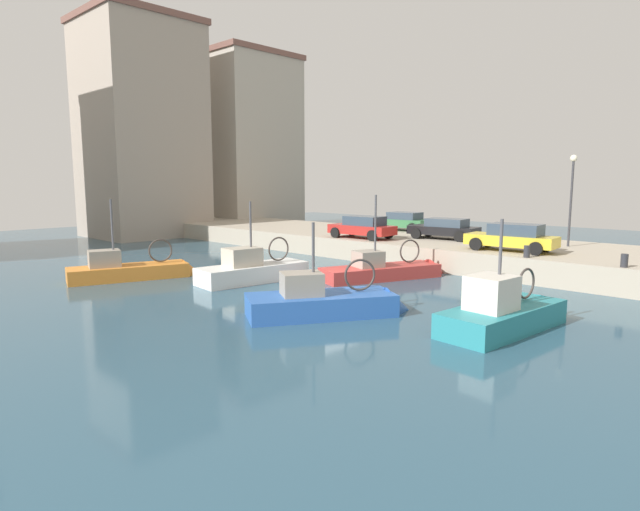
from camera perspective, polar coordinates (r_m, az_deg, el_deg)
The scene contains 16 objects.
water_surface at distance 23.32m, azimuth 0.11°, elevation -3.53°, with size 80.00×80.00×0.00m, color #2D5166.
quay_wall at distance 32.40m, azimuth 14.35°, elevation 0.57°, with size 9.00×56.00×1.20m, color #ADA08C.
fishing_boat_blue at distance 18.74m, azimuth 1.15°, elevation -6.09°, with size 6.00×4.65×4.15m.
fishing_boat_orange at distance 27.08m, azimuth -19.20°, elevation -2.12°, with size 6.42×3.41×4.58m.
fishing_boat_white at distance 25.21m, azimuth -6.63°, elevation -2.40°, with size 6.21×2.53×4.54m.
fishing_boat_red at distance 25.85m, azimuth 7.25°, elevation -2.22°, with size 6.84×3.91×4.80m.
fishing_boat_teal at distance 18.05m, azimuth 19.50°, elevation -6.96°, with size 5.82×2.41×4.36m.
parked_car_green at distance 37.77m, azimuth 8.92°, elevation 3.70°, with size 2.22×3.94×1.30m.
parked_car_red at distance 32.35m, azimuth 4.61°, elevation 3.09°, with size 2.08×4.15×1.36m.
parked_car_yellow at distance 28.01m, azimuth 20.01°, elevation 1.87°, with size 2.14×4.43×1.38m.
parked_car_black at distance 32.65m, azimuth 13.25°, elevation 2.87°, with size 2.27×4.23×1.25m.
mooring_bollard_mid at distance 24.74m, azimuth 29.94°, elevation -0.48°, with size 0.28×0.28×0.55m, color #2D2D33.
mooring_bollard_north at distance 25.98m, azimuth 21.38°, elevation 0.40°, with size 0.28×0.28×0.55m, color #2D2D33.
quay_streetlamp at distance 31.12m, azimuth 25.49°, elevation 6.86°, with size 0.36×0.36×4.83m.
waterfront_building_central at distance 47.95m, azimuth -18.68°, elevation 12.72°, with size 8.75×8.45×17.80m.
waterfront_building_east_mid at distance 53.98m, azimuth -7.55°, elevation 12.00°, with size 8.88×7.01×16.86m.
Camera 1 is at (-16.48, -15.82, 4.69)m, focal length 29.72 mm.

